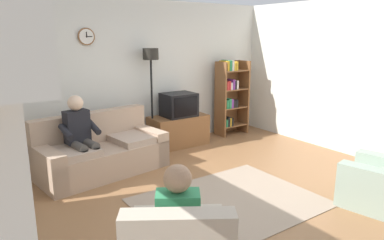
# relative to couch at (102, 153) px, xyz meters

# --- Properties ---
(ground_plane) EXTENTS (12.00, 12.00, 0.00)m
(ground_plane) POSITION_rel_couch_xyz_m (1.11, -1.74, -0.31)
(ground_plane) COLOR #8C603D
(back_wall_assembly) EXTENTS (6.20, 0.17, 2.70)m
(back_wall_assembly) POSITION_rel_couch_xyz_m (1.11, 0.92, 1.04)
(back_wall_assembly) COLOR silver
(back_wall_assembly) RESTS_ON ground_plane
(right_wall) EXTENTS (0.12, 5.80, 2.70)m
(right_wall) POSITION_rel_couch_xyz_m (3.97, -1.74, 1.04)
(right_wall) COLOR silver
(right_wall) RESTS_ON ground_plane
(couch) EXTENTS (2.00, 1.13, 0.90)m
(couch) POSITION_rel_couch_xyz_m (0.00, 0.00, 0.00)
(couch) COLOR tan
(couch) RESTS_ON ground_plane
(tv_stand) EXTENTS (1.10, 0.56, 0.58)m
(tv_stand) POSITION_rel_couch_xyz_m (1.72, 0.51, -0.02)
(tv_stand) COLOR brown
(tv_stand) RESTS_ON ground_plane
(tv) EXTENTS (0.60, 0.49, 0.44)m
(tv) POSITION_rel_couch_xyz_m (1.72, 0.48, 0.49)
(tv) COLOR black
(tv) RESTS_ON tv_stand
(bookshelf) EXTENTS (0.68, 0.36, 1.58)m
(bookshelf) POSITION_rel_couch_xyz_m (3.05, 0.58, 0.52)
(bookshelf) COLOR brown
(bookshelf) RESTS_ON ground_plane
(floor_lamp) EXTENTS (0.28, 0.28, 1.85)m
(floor_lamp) POSITION_rel_couch_xyz_m (1.21, 0.61, 1.14)
(floor_lamp) COLOR black
(floor_lamp) RESTS_ON ground_plane
(area_rug) EXTENTS (2.20, 1.70, 0.01)m
(area_rug) POSITION_rel_couch_xyz_m (0.95, -1.91, -0.31)
(area_rug) COLOR gray
(area_rug) RESTS_ON ground_plane
(person_on_couch) EXTENTS (0.55, 0.57, 1.24)m
(person_on_couch) POSITION_rel_couch_xyz_m (-0.33, -0.11, 0.39)
(person_on_couch) COLOR black
(person_on_couch) RESTS_ON ground_plane
(person_in_left_armchair) EXTENTS (0.61, 0.64, 1.12)m
(person_in_left_armchair) POSITION_rel_couch_xyz_m (-0.41, -2.83, 0.29)
(person_in_left_armchair) COLOR #338C59
(person_in_left_armchair) RESTS_ON ground_plane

